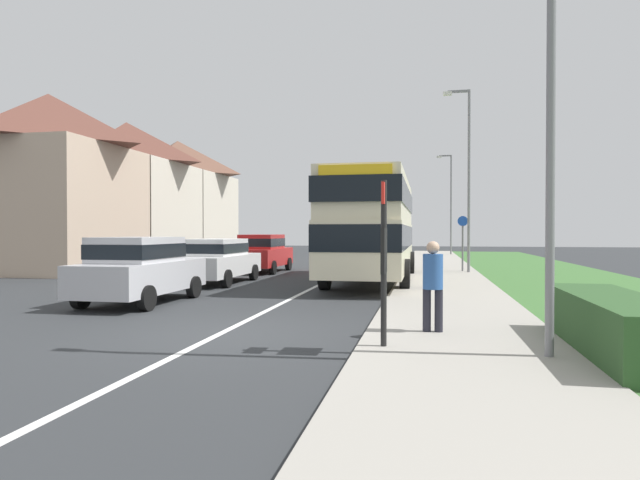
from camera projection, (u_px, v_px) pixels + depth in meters
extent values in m
plane|color=#2D3033|center=(221.00, 334.00, 9.61)|extent=(120.00, 120.00, 0.00)
cube|color=silver|center=(313.00, 288.00, 17.45)|extent=(0.14, 60.00, 0.01)
cube|color=#9E998E|center=(448.00, 296.00, 14.67)|extent=(3.20, 68.00, 0.12)
cube|color=#3D6B33|center=(618.00, 301.00, 13.83)|extent=(6.00, 68.00, 0.08)
cube|color=#2D5128|center=(616.00, 328.00, 7.70)|extent=(1.10, 3.94, 0.90)
cube|color=beige|center=(373.00, 246.00, 19.37)|extent=(2.50, 10.19, 1.65)
cube|color=beige|center=(373.00, 202.00, 19.34)|extent=(2.45, 9.98, 1.55)
cube|color=black|center=(373.00, 237.00, 19.36)|extent=(2.53, 10.24, 0.76)
cube|color=black|center=(373.00, 199.00, 19.34)|extent=(2.53, 10.24, 0.72)
cube|color=gold|center=(355.00, 173.00, 14.39)|extent=(2.00, 0.08, 0.44)
cylinder|color=black|center=(351.00, 263.00, 22.72)|extent=(0.30, 1.00, 1.00)
cylinder|color=black|center=(411.00, 264.00, 22.23)|extent=(0.30, 1.00, 1.00)
cylinder|color=black|center=(325.00, 274.00, 16.88)|extent=(0.30, 1.00, 1.00)
cylinder|color=black|center=(405.00, 275.00, 16.39)|extent=(0.30, 1.00, 1.00)
cube|color=#B7B7BC|center=(142.00, 276.00, 13.73)|extent=(1.74, 4.10, 0.77)
cube|color=#B7B7BC|center=(137.00, 250.00, 13.52)|extent=(1.53, 2.26, 0.63)
cube|color=black|center=(137.00, 251.00, 13.52)|extent=(1.57, 2.28, 0.35)
cylinder|color=black|center=(138.00, 286.00, 15.16)|extent=(0.20, 0.60, 0.60)
cylinder|color=black|center=(194.00, 287.00, 14.82)|extent=(0.20, 0.60, 0.60)
cylinder|color=black|center=(81.00, 296.00, 12.66)|extent=(0.20, 0.60, 0.60)
cylinder|color=black|center=(147.00, 298.00, 12.33)|extent=(0.20, 0.60, 0.60)
cube|color=silver|center=(218.00, 265.00, 18.99)|extent=(1.73, 4.51, 0.70)
cube|color=silver|center=(216.00, 247.00, 18.76)|extent=(1.52, 2.48, 0.58)
cube|color=black|center=(216.00, 248.00, 18.76)|extent=(1.56, 2.50, 0.32)
cylinder|color=black|center=(211.00, 272.00, 20.53)|extent=(0.20, 0.60, 0.60)
cylinder|color=black|center=(254.00, 272.00, 20.20)|extent=(0.20, 0.60, 0.60)
cylinder|color=black|center=(178.00, 278.00, 17.79)|extent=(0.20, 0.60, 0.60)
cylinder|color=black|center=(227.00, 279.00, 17.46)|extent=(0.20, 0.60, 0.60)
cube|color=#B21E1E|center=(263.00, 257.00, 24.32)|extent=(1.70, 4.25, 0.77)
cube|color=#B21E1E|center=(262.00, 242.00, 24.10)|extent=(1.50, 2.34, 0.63)
cube|color=black|center=(262.00, 242.00, 24.10)|extent=(1.53, 2.36, 0.35)
cylinder|color=black|center=(255.00, 264.00, 25.78)|extent=(0.20, 0.60, 0.60)
cylinder|color=black|center=(288.00, 264.00, 25.45)|extent=(0.20, 0.60, 0.60)
cylinder|color=black|center=(236.00, 267.00, 23.20)|extent=(0.20, 0.60, 0.60)
cylinder|color=black|center=(273.00, 268.00, 22.87)|extent=(0.20, 0.60, 0.60)
cylinder|color=#23232D|center=(427.00, 314.00, 9.18)|extent=(0.14, 0.14, 0.85)
cylinder|color=#23232D|center=(439.00, 314.00, 9.14)|extent=(0.14, 0.14, 0.85)
cylinder|color=#2D599E|center=(433.00, 272.00, 9.15)|extent=(0.34, 0.34, 0.60)
sphere|color=tan|center=(433.00, 248.00, 9.14)|extent=(0.22, 0.22, 0.22)
cylinder|color=black|center=(384.00, 267.00, 7.99)|extent=(0.09, 0.09, 2.60)
cube|color=red|center=(384.00, 194.00, 7.97)|extent=(0.04, 0.44, 0.32)
cube|color=black|center=(384.00, 250.00, 8.01)|extent=(0.06, 0.52, 0.68)
cylinder|color=slate|center=(463.00, 250.00, 23.38)|extent=(0.08, 0.08, 2.10)
cylinder|color=blue|center=(463.00, 221.00, 23.36)|extent=(0.44, 0.03, 0.44)
cylinder|color=slate|center=(551.00, 83.00, 7.29)|extent=(0.12, 0.12, 7.70)
cylinder|color=slate|center=(469.00, 183.00, 22.65)|extent=(0.12, 0.12, 7.84)
cube|color=slate|center=(458.00, 91.00, 22.68)|extent=(0.90, 0.10, 0.10)
cube|color=silver|center=(447.00, 94.00, 22.77)|extent=(0.36, 0.20, 0.14)
cylinder|color=slate|center=(451.00, 205.00, 40.76)|extent=(0.12, 0.12, 7.69)
cube|color=slate|center=(445.00, 156.00, 40.79)|extent=(0.90, 0.10, 0.10)
cube|color=silver|center=(439.00, 157.00, 40.88)|extent=(0.36, 0.20, 0.14)
cube|color=#C1A88E|center=(49.00, 209.00, 24.38)|extent=(6.53, 6.31, 5.72)
pyramid|color=brown|center=(48.00, 120.00, 24.31)|extent=(6.53, 6.31, 2.39)
cube|color=beige|center=(127.00, 214.00, 30.69)|extent=(6.53, 6.31, 5.72)
pyramid|color=brown|center=(126.00, 143.00, 30.63)|extent=(6.53, 6.31, 2.39)
cube|color=beige|center=(178.00, 217.00, 37.01)|extent=(6.53, 6.31, 5.72)
pyramid|color=brown|center=(178.00, 158.00, 36.95)|extent=(6.53, 6.31, 2.39)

